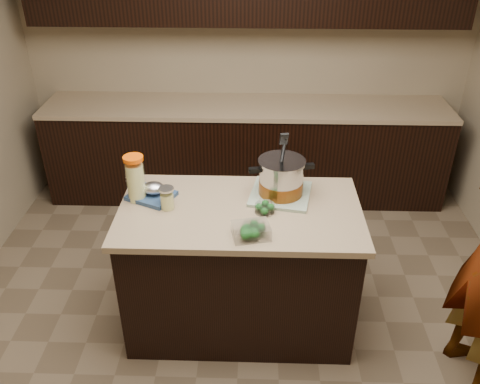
% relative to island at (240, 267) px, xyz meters
% --- Properties ---
extents(ground_plane, '(4.00, 4.00, 0.00)m').
position_rel_island_xyz_m(ground_plane, '(0.00, 0.00, -0.45)').
color(ground_plane, brown).
rests_on(ground_plane, ground).
extents(room_shell, '(4.04, 4.04, 2.72)m').
position_rel_island_xyz_m(room_shell, '(0.00, 0.00, 1.26)').
color(room_shell, tan).
rests_on(room_shell, ground).
extents(back_cabinets, '(3.60, 0.63, 2.33)m').
position_rel_island_xyz_m(back_cabinets, '(0.00, 1.74, 0.49)').
color(back_cabinets, black).
rests_on(back_cabinets, ground).
extents(island, '(1.46, 0.81, 0.90)m').
position_rel_island_xyz_m(island, '(0.00, 0.00, 0.00)').
color(island, black).
rests_on(island, ground).
extents(dish_towel, '(0.42, 0.42, 0.02)m').
position_rel_island_xyz_m(dish_towel, '(0.25, 0.17, 0.46)').
color(dish_towel, '#4E7453').
rests_on(dish_towel, island).
extents(stock_pot, '(0.40, 0.34, 0.41)m').
position_rel_island_xyz_m(stock_pot, '(0.25, 0.17, 0.56)').
color(stock_pot, '#B7B7BC').
rests_on(stock_pot, dish_towel).
extents(lemonade_pitcher, '(0.13, 0.13, 0.29)m').
position_rel_island_xyz_m(lemonade_pitcher, '(-0.63, 0.09, 0.58)').
color(lemonade_pitcher, '#DCDB86').
rests_on(lemonade_pitcher, island).
extents(mason_jar, '(0.12, 0.12, 0.15)m').
position_rel_island_xyz_m(mason_jar, '(-0.43, -0.00, 0.51)').
color(mason_jar, '#DCDB86').
rests_on(mason_jar, island).
extents(broccoli_tub_left, '(0.15, 0.15, 0.06)m').
position_rel_island_xyz_m(broccoli_tub_left, '(0.15, -0.03, 0.47)').
color(broccoli_tub_left, silver).
rests_on(broccoli_tub_left, island).
extents(broccoli_tub_right, '(0.17, 0.17, 0.06)m').
position_rel_island_xyz_m(broccoli_tub_right, '(0.08, -0.25, 0.48)').
color(broccoli_tub_right, silver).
rests_on(broccoli_tub_right, island).
extents(broccoli_tub_rect, '(0.23, 0.19, 0.07)m').
position_rel_island_xyz_m(broccoli_tub_rect, '(0.07, -0.27, 0.48)').
color(broccoli_tub_rect, silver).
rests_on(broccoli_tub_rect, island).
extents(blue_tray, '(0.33, 0.30, 0.10)m').
position_rel_island_xyz_m(blue_tray, '(-0.55, 0.11, 0.48)').
color(blue_tray, navy).
rests_on(blue_tray, island).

